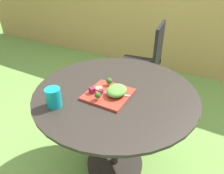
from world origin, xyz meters
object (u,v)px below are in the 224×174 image
(patio_chair, at_px, (147,59))
(drinking_glass, at_px, (54,98))
(salad_plate, at_px, (108,94))
(fork, at_px, (115,94))

(patio_chair, distance_m, drinking_glass, 1.31)
(patio_chair, height_order, salad_plate, patio_chair)
(fork, bearing_deg, drinking_glass, -135.58)
(patio_chair, distance_m, fork, 1.07)
(patio_chair, relative_size, drinking_glass, 8.28)
(patio_chair, relative_size, salad_plate, 3.56)
(drinking_glass, bearing_deg, fork, 44.42)
(fork, bearing_deg, patio_chair, 99.16)
(drinking_glass, bearing_deg, salad_plate, 48.02)
(drinking_glass, xyz_separation_m, fork, (0.25, 0.24, -0.03))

